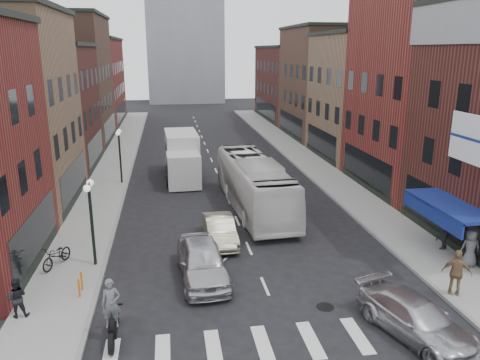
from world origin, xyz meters
The scene contains 29 objects.
ground centered at (0.00, 0.00, 0.00)m, with size 160.00×160.00×0.00m, color black.
sidewalk_left centered at (-8.50, 22.00, 0.07)m, with size 3.00×74.00×0.15m, color gray.
sidewalk_right centered at (8.50, 22.00, 0.07)m, with size 3.00×74.00×0.15m, color gray.
curb_left centered at (-7.00, 22.00, 0.00)m, with size 0.20×74.00×0.16m, color gray.
curb_right centered at (7.00, 22.00, 0.00)m, with size 0.20×74.00×0.16m, color gray.
crosswalk_stripes centered at (0.00, -3.00, 0.00)m, with size 12.00×2.20×0.01m, color silver.
bldg_left_mid_b centered at (-14.99, 24.00, 5.15)m, with size 10.30×10.20×10.30m.
bldg_left_far_a centered at (-14.99, 35.00, 6.65)m, with size 10.30×12.20×13.30m.
bldg_left_far_b centered at (-14.99, 49.00, 5.65)m, with size 10.30×16.20×11.30m.
bldg_right_mid_a centered at (15.00, 14.00, 7.15)m, with size 10.30×10.20×14.30m.
bldg_right_mid_b centered at (14.99, 24.00, 5.65)m, with size 10.30×10.20×11.30m.
bldg_right_far_a centered at (14.99, 35.00, 6.15)m, with size 10.30×12.20×12.30m.
bldg_right_far_b centered at (14.99, 49.00, 5.15)m, with size 10.30×16.20×10.30m.
awning_blue centered at (8.93, 2.50, 2.63)m, with size 1.80×5.00×0.78m.
billboard_sign centered at (8.59, 0.50, 6.13)m, with size 1.52×3.00×3.70m.
streetlamp_near centered at (-7.40, 4.00, 2.91)m, with size 0.32×1.22×4.11m.
streetlamp_far centered at (-7.40, 18.00, 2.91)m, with size 0.32×1.22×4.11m.
bike_rack centered at (-7.60, 1.30, 0.55)m, with size 0.08×0.68×0.80m.
box_truck centered at (-2.82, 19.06, 1.71)m, with size 2.64×8.02×3.46m.
motorcycle_rider centered at (-5.97, -1.97, 1.10)m, with size 0.66×2.30×2.34m.
transit_bus centered at (1.36, 11.00, 1.63)m, with size 2.74×11.73×3.27m, color silver.
sedan_left_near centered at (-2.57, 2.09, 0.85)m, with size 2.02×5.01×1.71m, color #B9B9BE.
sedan_left_far centered at (-1.37, 6.00, 0.69)m, with size 1.46×4.18×1.38m, color #B1AD8F.
curb_car centered at (4.48, -3.31, 0.68)m, with size 1.92×4.72×1.37m, color #B4B5B9.
parked_bicycle centered at (-9.09, 4.08, 0.66)m, with size 0.68×1.96×1.03m, color black.
ped_left_solo centered at (-9.60, -0.10, 0.92)m, with size 0.75×0.43×1.54m, color black.
ped_right_a centered at (9.50, 3.15, 0.99)m, with size 1.08×0.54×1.67m, color black.
ped_right_b centered at (7.40, -1.11, 1.12)m, with size 1.13×0.57×1.93m, color olive.
ped_right_c centered at (9.60, 1.22, 1.03)m, with size 0.86×0.56×1.76m, color #595C61.
Camera 1 is at (-3.81, -16.62, 9.75)m, focal length 35.00 mm.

